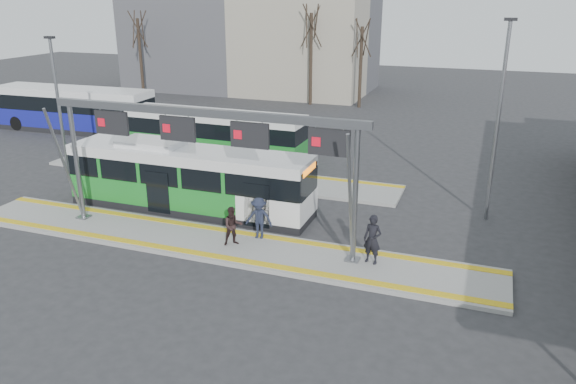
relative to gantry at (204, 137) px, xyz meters
The scene contains 17 objects.
ground 4.32m from the gantry, 36.20° to the right, with size 120.00×120.00×0.00m, color #2D2D30.
platform_main 4.25m from the gantry, 36.20° to the right, with size 22.00×3.00×0.15m, color gray.
platform_second 9.55m from the gantry, 115.25° to the left, with size 20.00×3.00×0.15m, color gray.
tactile_main 4.16m from the gantry, 36.20° to the right, with size 22.00×2.65×0.02m.
tactile_second 10.47m from the gantry, 112.32° to the left, with size 20.00×0.35×0.02m.
gantry is the anchor object (origin of this frame).
hero_bus 4.76m from the gantry, 130.63° to the left, with size 11.35×2.43×3.12m.
bg_bus_green 12.66m from the gantry, 115.86° to the left, with size 11.09×2.51×2.76m.
bg_bus_blue 22.78m from the gantry, 142.57° to the left, with size 11.87×3.02×3.07m.
passenger_a 7.29m from the gantry, ahead, with size 0.67×0.44×1.83m, color black.
passenger_b 3.58m from the gantry, 10.79° to the right, with size 0.75×0.59×1.55m, color black.
passenger_c 3.86m from the gantry, 20.83° to the left, with size 1.09×0.63×1.69m, color #1E2336.
tree_left 29.72m from the gantry, 100.17° to the left, with size 1.40×1.40×8.83m.
tree_mid 29.38m from the gantry, 91.65° to the left, with size 1.40×1.40×7.65m.
tree_far 34.79m from the gantry, 127.98° to the left, with size 1.40×1.40×8.15m.
lamp_west 11.54m from the gantry, 157.62° to the left, with size 0.50×0.25×7.39m.
lamp_east 12.06m from the gantry, 31.35° to the left, with size 0.50×0.25×8.47m.
Camera 1 is at (9.66, -17.90, 9.39)m, focal length 35.00 mm.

